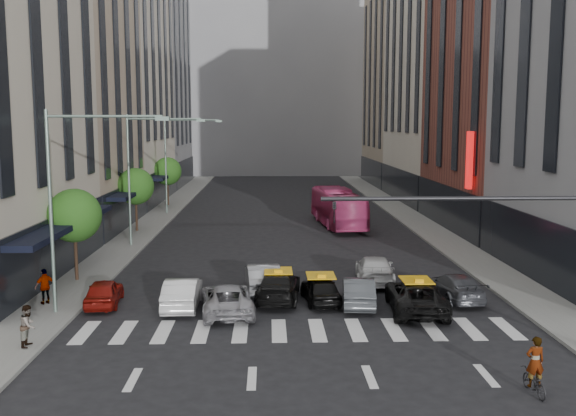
{
  "coord_description": "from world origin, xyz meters",
  "views": [
    {
      "loc": [
        -1.42,
        -24.23,
        8.54
      ],
      "look_at": [
        -0.36,
        10.13,
        4.0
      ],
      "focal_mm": 40.0,
      "sensor_mm": 36.0,
      "label": 1
    }
  ],
  "objects": [
    {
      "name": "building_left_c",
      "position": [
        -17.0,
        46.0,
        18.0
      ],
      "size": [
        8.0,
        20.0,
        36.0
      ],
      "primitive_type": "cube",
      "color": "beige",
      "rests_on": "ground"
    },
    {
      "name": "motorcycle",
      "position": [
        6.99,
        -5.05,
        0.4
      ],
      "size": [
        0.63,
        1.56,
        0.8
      ],
      "primitive_type": "imported",
      "rotation": [
        0.0,
        0.0,
        3.21
      ],
      "color": "black",
      "rests_on": "ground"
    },
    {
      "name": "ground",
      "position": [
        0.0,
        0.0,
        0.0
      ],
      "size": [
        160.0,
        160.0,
        0.0
      ],
      "primitive_type": "plane",
      "color": "black",
      "rests_on": "ground"
    },
    {
      "name": "car_white_front",
      "position": [
        -5.44,
        4.96,
        0.71
      ],
      "size": [
        1.57,
        4.36,
        1.43
      ],
      "primitive_type": "imported",
      "rotation": [
        0.0,
        0.0,
        3.15
      ],
      "color": "silver",
      "rests_on": "ground"
    },
    {
      "name": "taxi_left",
      "position": [
        -0.95,
        6.18,
        0.71
      ],
      "size": [
        2.43,
        5.08,
        1.43
      ],
      "primitive_type": "imported",
      "rotation": [
        0.0,
        0.0,
        3.05
      ],
      "color": "black",
      "rests_on": "ground"
    },
    {
      "name": "building_left_d",
      "position": [
        -17.0,
        65.0,
        15.0
      ],
      "size": [
        8.0,
        18.0,
        30.0
      ],
      "primitive_type": "cube",
      "color": "gray",
      "rests_on": "ground"
    },
    {
      "name": "building_right_d",
      "position": [
        17.0,
        65.0,
        14.0
      ],
      "size": [
        8.0,
        18.0,
        28.0
      ],
      "primitive_type": "cube",
      "color": "tan",
      "rests_on": "ground"
    },
    {
      "name": "sidewalk_left",
      "position": [
        -11.5,
        30.0,
        0.07
      ],
      "size": [
        3.0,
        96.0,
        0.15
      ],
      "primitive_type": "cube",
      "color": "slate",
      "rests_on": "ground"
    },
    {
      "name": "building_left_b",
      "position": [
        -17.0,
        28.0,
        12.0
      ],
      "size": [
        8.0,
        16.0,
        24.0
      ],
      "primitive_type": "cube",
      "color": "tan",
      "rests_on": "ground"
    },
    {
      "name": "taxi_right",
      "position": [
        5.29,
        4.02,
        0.73
      ],
      "size": [
        2.79,
        5.4,
        1.45
      ],
      "primitive_type": "imported",
      "rotation": [
        0.0,
        0.0,
        3.07
      ],
      "color": "black",
      "rests_on": "ground"
    },
    {
      "name": "car_red",
      "position": [
        -9.2,
        5.49,
        0.64
      ],
      "size": [
        1.82,
        3.85,
        1.27
      ],
      "primitive_type": "imported",
      "rotation": [
        0.0,
        0.0,
        3.23
      ],
      "color": "maroon",
      "rests_on": "ground"
    },
    {
      "name": "tree_near",
      "position": [
        -11.8,
        10.0,
        3.65
      ],
      "size": [
        2.88,
        2.88,
        4.95
      ],
      "color": "black",
      "rests_on": "sidewalk_left"
    },
    {
      "name": "car_row2_right",
      "position": [
        4.32,
        9.52,
        0.71
      ],
      "size": [
        2.53,
        5.1,
        1.42
      ],
      "primitive_type": "imported",
      "rotation": [
        0.0,
        0.0,
        3.03
      ],
      "color": "silver",
      "rests_on": "ground"
    },
    {
      "name": "car_silver",
      "position": [
        -3.32,
        4.06,
        0.67
      ],
      "size": [
        2.77,
        5.06,
        1.35
      ],
      "primitive_type": "imported",
      "rotation": [
        0.0,
        0.0,
        3.25
      ],
      "color": "#99989D",
      "rests_on": "ground"
    },
    {
      "name": "building_right_b",
      "position": [
        17.0,
        27.0,
        13.0
      ],
      "size": [
        8.0,
        18.0,
        26.0
      ],
      "primitive_type": "cube",
      "color": "brown",
      "rests_on": "ground"
    },
    {
      "name": "streetlamp_far",
      "position": [
        -10.04,
        36.0,
        5.9
      ],
      "size": [
        5.38,
        0.25,
        9.0
      ],
      "color": "gray",
      "rests_on": "sidewalk_left"
    },
    {
      "name": "streetlamp_near",
      "position": [
        -10.04,
        4.0,
        5.9
      ],
      "size": [
        5.38,
        0.25,
        9.0
      ],
      "color": "gray",
      "rests_on": "sidewalk_left"
    },
    {
      "name": "sidewalk_right",
      "position": [
        11.5,
        30.0,
        0.07
      ],
      "size": [
        3.0,
        96.0,
        0.15
      ],
      "primitive_type": "cube",
      "color": "slate",
      "rests_on": "ground"
    },
    {
      "name": "pedestrian_near",
      "position": [
        -10.54,
        -0.47,
        0.95
      ],
      "size": [
        0.61,
        0.78,
        1.6
      ],
      "primitive_type": "imported",
      "rotation": [
        0.0,
        0.0,
        1.56
      ],
      "color": "gray",
      "rests_on": "sidewalk_left"
    },
    {
      "name": "rider",
      "position": [
        6.99,
        -5.05,
        1.63
      ],
      "size": [
        0.63,
        0.43,
        1.65
      ],
      "primitive_type": "imported",
      "rotation": [
        0.0,
        0.0,
        3.21
      ],
      "color": "gray",
      "rests_on": "motorcycle"
    },
    {
      "name": "tree_mid",
      "position": [
        -11.8,
        26.0,
        3.65
      ],
      "size": [
        2.88,
        2.88,
        4.95
      ],
      "color": "black",
      "rests_on": "sidewalk_left"
    },
    {
      "name": "traffic_signal",
      "position": [
        7.69,
        -1.0,
        4.47
      ],
      "size": [
        10.1,
        0.2,
        6.0
      ],
      "color": "black",
      "rests_on": "ground"
    },
    {
      "name": "streetlamp_mid",
      "position": [
        -10.04,
        20.0,
        5.9
      ],
      "size": [
        5.38,
        0.25,
        9.0
      ],
      "color": "gray",
      "rests_on": "sidewalk_left"
    },
    {
      "name": "car_row2_left",
      "position": [
        -1.72,
        7.52,
        0.77
      ],
      "size": [
        2.04,
        4.79,
        1.53
      ],
      "primitive_type": "imported",
      "rotation": [
        0.0,
        0.0,
        3.23
      ],
      "color": "#98999D",
      "rests_on": "ground"
    },
    {
      "name": "tree_far",
      "position": [
        -11.8,
        42.0,
        3.65
      ],
      "size": [
        2.88,
        2.88,
        4.95
      ],
      "color": "black",
      "rests_on": "sidewalk_left"
    },
    {
      "name": "taxi_center",
      "position": [
        1.07,
        5.63,
        0.65
      ],
      "size": [
        1.94,
        3.98,
        1.31
      ],
      "primitive_type": "imported",
      "rotation": [
        0.0,
        0.0,
        3.25
      ],
      "color": "black",
      "rests_on": "ground"
    },
    {
      "name": "car_grey_mid",
      "position": [
        2.82,
        5.1,
        0.68
      ],
      "size": [
        1.84,
        4.27,
        1.37
      ],
      "primitive_type": "imported",
      "rotation": [
        0.0,
        0.0,
        3.04
      ],
      "color": "#3D4145",
      "rests_on": "ground"
    },
    {
      "name": "bus",
      "position": [
        4.39,
        28.67,
        1.55
      ],
      "size": [
        3.72,
        11.32,
        3.09
      ],
      "primitive_type": "imported",
      "rotation": [
        0.0,
        0.0,
        3.24
      ],
      "color": "#D13D7A",
      "rests_on": "ground"
    },
    {
      "name": "liberty_sign",
      "position": [
        12.6,
        20.0,
        6.0
      ],
      "size": [
        0.3,
        0.7,
        4.0
      ],
      "color": "red",
      "rests_on": "ground"
    },
    {
      "name": "building_right_c",
      "position": [
        17.0,
        46.0,
        20.0
      ],
      "size": [
        8.0,
        20.0,
        40.0
      ],
      "primitive_type": "cube",
      "color": "beige",
      "rests_on": "ground"
    },
    {
      "name": "car_grey_curb",
      "position": [
        7.65,
        5.96,
        0.64
      ],
      "size": [
        2.24,
        4.59,
        1.28
      ],
      "primitive_type": "imported",
      "rotation": [
        0.0,
        0.0,
        3.24
      ],
      "color": "#404248",
      "rests_on": "ground"
    },
    {
      "name": "building_far",
      "position": [
        0.0,
        85.0,
        18.0
      ],
      "size": [
        30.0,
        10.0,
        36.0
      ],
      "primitive_type": "cube",
      "color": "gray",
      "rests_on": "ground"
    },
    {
      "name": "pedestrian_far",
      "position": [
        -11.87,
        5.31,
        0.99
      ],
      "size": [
        1.01,
        0.96,
        1.68
      ],
      "primitive_type": "imported",
      "rotation": [
        0.0,
        0.0,
        3.87
      ],
      "color": "gray",
      "rests_on": "sidewalk_left"
    }
  ]
}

